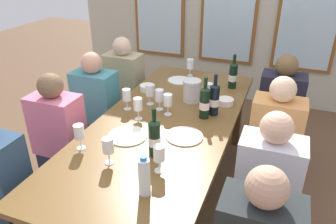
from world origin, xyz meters
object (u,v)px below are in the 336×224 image
object	(u,v)px
wine_bottle_1	(205,102)
wine_glass_4	(108,147)
wine_glass_1	(79,132)
seated_person_2	(0,191)
dining_table	(165,129)
seated_person_6	(125,91)
wine_bottle_3	(154,138)
wine_bottle_2	(233,75)
tasting_bowl_0	(226,102)
wine_glass_9	(208,90)
seated_person_4	(97,113)
seated_person_5	(273,147)
white_plate_2	(128,136)
wine_glass_7	(150,91)
wine_glass_5	(138,105)
seated_person_1	(265,194)
tasting_bowl_1	(147,88)
wine_glass_2	(168,101)
wine_glass_8	(127,95)
seated_person_7	(278,116)
white_plate_0	(179,80)
wine_bottle_0	(214,99)
wine_glass_6	(159,96)
wine_glass_3	(190,64)
wine_glass_0	(159,154)
water_bottle	(144,177)
seated_person_0	(60,142)

from	to	relation	value
wine_bottle_1	wine_glass_4	distance (m)	0.87
wine_glass_1	seated_person_2	world-z (taller)	seated_person_2
dining_table	seated_person_6	distance (m)	1.17
wine_bottle_3	wine_bottle_2	bearing A→B (deg)	78.71
dining_table	tasting_bowl_0	bearing A→B (deg)	51.39
wine_glass_9	seated_person_2	distance (m)	1.69
seated_person_4	wine_glass_4	bearing A→B (deg)	-53.38
tasting_bowl_0	seated_person_2	xyz separation A→B (m)	(-1.16, -1.33, -0.24)
seated_person_2	seated_person_5	bearing A→B (deg)	35.90
white_plate_2	wine_bottle_3	xyz separation A→B (m)	(0.26, -0.14, 0.12)
seated_person_5	seated_person_6	size ratio (longest dim) A/B	1.00
wine_glass_7	wine_glass_5	bearing A→B (deg)	-85.28
tasting_bowl_0	seated_person_1	distance (m)	0.90
tasting_bowl_1	wine_glass_2	size ratio (longest dim) A/B	0.78
tasting_bowl_0	wine_glass_8	xyz separation A→B (m)	(-0.73, -0.36, 0.10)
wine_glass_7	seated_person_7	size ratio (longest dim) A/B	0.16
tasting_bowl_1	seated_person_7	bearing A→B (deg)	16.41
wine_glass_5	seated_person_5	distance (m)	1.10
wine_bottle_2	tasting_bowl_0	size ratio (longest dim) A/B	2.42
wine_glass_5	seated_person_6	bearing A→B (deg)	123.90
wine_bottle_1	seated_person_6	bearing A→B (deg)	147.27
tasting_bowl_0	wine_glass_1	size ratio (longest dim) A/B	0.76
white_plate_2	wine_glass_9	distance (m)	0.83
wine_bottle_3	seated_person_6	distance (m)	1.59
white_plate_0	seated_person_6	world-z (taller)	seated_person_6
seated_person_5	wine_glass_9	bearing A→B (deg)	164.36
wine_glass_5	seated_person_7	xyz separation A→B (m)	(1.00, 0.86, -0.33)
white_plate_2	seated_person_4	size ratio (longest dim) A/B	0.25
wine_bottle_0	seated_person_6	world-z (taller)	seated_person_6
seated_person_2	tasting_bowl_0	bearing A→B (deg)	48.86
tasting_bowl_0	wine_glass_6	distance (m)	0.56
seated_person_5	white_plate_2	bearing A→B (deg)	-149.47
wine_bottle_1	wine_glass_5	world-z (taller)	wine_bottle_1
wine_bottle_1	wine_glass_3	distance (m)	0.90
wine_glass_0	wine_glass_4	size ratio (longest dim) A/B	1.00
water_bottle	seated_person_0	world-z (taller)	seated_person_0
wine_glass_1	wine_glass_8	size ratio (longest dim) A/B	1.00
wine_glass_8	seated_person_2	world-z (taller)	seated_person_2
tasting_bowl_0	wine_glass_0	distance (m)	1.05
wine_bottle_3	wine_glass_9	bearing A→B (deg)	82.03
white_plate_0	wine_glass_1	bearing A→B (deg)	-99.13
wine_bottle_2	wine_glass_3	world-z (taller)	wine_bottle_2
wine_glass_4	tasting_bowl_0	bearing A→B (deg)	64.95
tasting_bowl_0	wine_glass_9	distance (m)	0.17
white_plate_0	tasting_bowl_1	world-z (taller)	tasting_bowl_1
water_bottle	wine_glass_2	size ratio (longest dim) A/B	1.38
dining_table	wine_glass_7	xyz separation A→B (m)	(-0.23, 0.24, 0.18)
seated_person_2	seated_person_0	bearing A→B (deg)	90.00
wine_glass_3	seated_person_1	distance (m)	1.62
wine_glass_4	seated_person_7	bearing A→B (deg)	57.14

